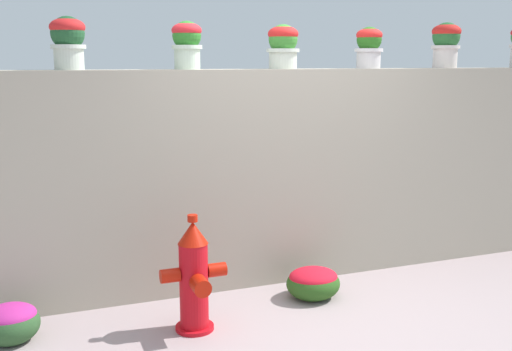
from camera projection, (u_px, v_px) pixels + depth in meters
The scene contains 10 objects.
ground_plane at pixel (334, 321), 4.60m from camera, with size 24.00×24.00×0.00m, color #A28E90.
stone_wall at pixel (280, 175), 5.41m from camera, with size 5.94×0.39×1.89m, color #A39A88.
potted_plant_1 at pixel (68, 38), 4.59m from camera, with size 0.27×0.27×0.41m.
potted_plant_2 at pixel (187, 41), 4.88m from camera, with size 0.25×0.25×0.39m.
potted_plant_3 at pixel (283, 44), 5.22m from camera, with size 0.29×0.29×0.38m.
potted_plant_4 at pixel (369, 45), 5.48m from camera, with size 0.26×0.26×0.37m.
potted_plant_5 at pixel (446, 41), 5.83m from camera, with size 0.28×0.28×0.43m.
fire_hydrant at pixel (194, 278), 4.38m from camera, with size 0.49×0.40×0.88m.
flower_bush_left at pixel (10, 322), 4.24m from camera, with size 0.41×0.37×0.29m.
flower_bush_right at pixel (313, 282), 5.03m from camera, with size 0.46×0.41×0.27m.
Camera 1 is at (-2.09, -3.82, 1.96)m, focal length 42.25 mm.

